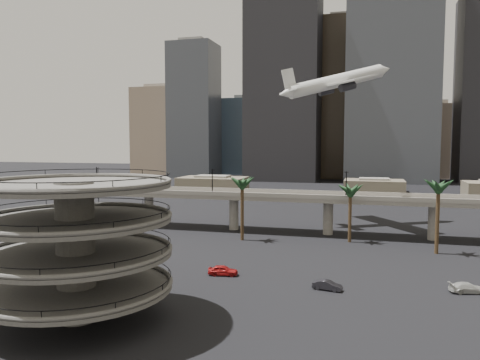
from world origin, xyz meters
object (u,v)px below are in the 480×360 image
(airborne_jet, at_px, (336,82))
(car_a, at_px, (223,270))
(car_b, at_px, (327,285))
(overpass, at_px, (280,200))
(car_c, at_px, (468,288))
(parking_ramp, at_px, (75,237))

(airborne_jet, relative_size, car_a, 6.15)
(car_b, bearing_deg, car_a, 89.85)
(overpass, distance_m, car_c, 49.46)
(overpass, distance_m, car_b, 43.08)
(parking_ramp, distance_m, car_a, 26.12)
(parking_ramp, height_order, car_a, parking_ramp)
(airborne_jet, xyz_separation_m, car_c, (21.87, -52.37, -35.05))
(airborne_jet, bearing_deg, car_c, -101.60)
(car_b, xyz_separation_m, car_c, (18.77, 3.88, 0.03))
(car_a, height_order, car_b, car_a)
(parking_ramp, relative_size, airborne_jet, 0.78)
(car_b, distance_m, car_c, 19.17)
(car_b, height_order, car_c, car_c)
(airborne_jet, bearing_deg, car_a, -138.19)
(parking_ramp, relative_size, car_a, 4.78)
(parking_ramp, xyz_separation_m, car_b, (27.25, 18.89, -9.16))
(airborne_jet, xyz_separation_m, car_b, (3.10, -56.25, -35.09))
(overpass, height_order, car_c, overpass)
(parking_ramp, height_order, car_b, parking_ramp)
(parking_ramp, distance_m, airborne_jet, 83.07)
(parking_ramp, xyz_separation_m, overpass, (13.00, 59.00, -2.50))
(parking_ramp, bearing_deg, airborne_jet, 72.18)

